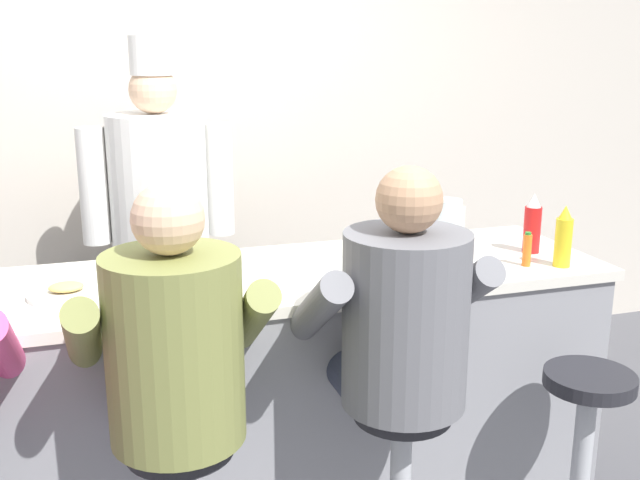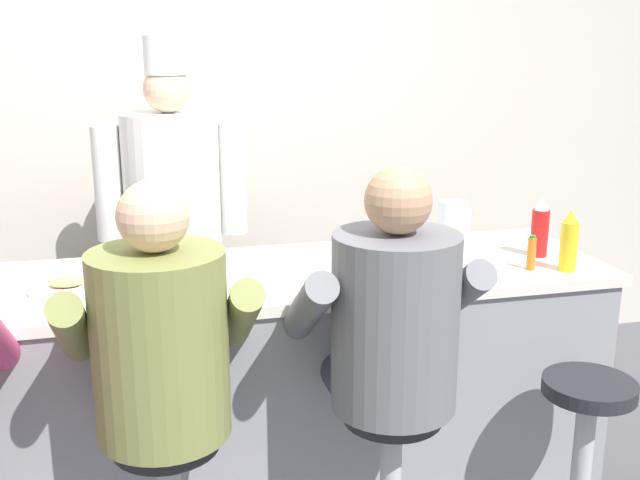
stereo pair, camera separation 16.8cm
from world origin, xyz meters
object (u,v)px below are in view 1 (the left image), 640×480
Objects in this scene: cereal_bowl at (196,298)px; coffee_mug_blue at (360,271)px; ketchup_bottle_red at (532,225)px; breakfast_plate at (67,292)px; diner_seated_olive at (174,360)px; hot_sauce_bottle_orange at (527,250)px; water_pitcher_clear at (447,226)px; diner_seated_grey at (401,331)px; empty_stool_round at (584,437)px; mustard_bottle_yellow at (563,238)px; cook_in_whites_near at (160,215)px.

cereal_bowl is 1.18× the size of coffee_mug_blue.
ketchup_bottle_red is 0.94× the size of breakfast_plate.
cereal_bowl is at bearing 70.09° from diner_seated_olive.
cereal_bowl is 0.33m from diner_seated_olive.
ketchup_bottle_red is 0.21m from hot_sauce_bottle_orange.
water_pitcher_clear is at bearing 28.53° from diner_seated_olive.
diner_seated_grey is (-0.01, -0.38, -0.08)m from coffee_mug_blue.
breakfast_plate is (-1.45, -0.11, -0.09)m from water_pitcher_clear.
cereal_bowl is 0.22× the size of empty_stool_round.
water_pitcher_clear is at bearing 136.46° from mustard_bottle_yellow.
diner_seated_olive reaches higher than breakfast_plate.
diner_seated_grey is at bearing -91.00° from coffee_mug_blue.
ketchup_bottle_red is at bearing 9.45° from cereal_bowl.
water_pitcher_clear is at bearing 127.11° from hot_sauce_bottle_orange.
breakfast_plate is 1.84m from empty_stool_round.
diner_seated_grey is (0.98, -0.53, -0.06)m from breakfast_plate.
cook_in_whites_near reaches higher than coffee_mug_blue.
water_pitcher_clear is (-0.33, 0.31, -0.00)m from mustard_bottle_yellow.
cook_in_whites_near is at bearing 85.38° from diner_seated_olive.
ketchup_bottle_red is at bearing 52.52° from hot_sauce_bottle_orange.
coffee_mug_blue is at bearing 149.10° from empty_stool_round.
breakfast_plate is at bearing 171.50° from coffee_mug_blue.
diner_seated_grey is 0.80× the size of cook_in_whites_near.
breakfast_plate is at bearing 150.33° from cereal_bowl.
cereal_bowl is (-1.26, -0.07, -0.04)m from hot_sauce_bottle_orange.
mustard_bottle_yellow is 0.13× the size of cook_in_whites_near.
mustard_bottle_yellow is at bearing -6.46° from breakfast_plate.
diner_seated_grey is at bearing -28.17° from breakfast_plate.
mustard_bottle_yellow is 0.45m from water_pitcher_clear.
ketchup_bottle_red is 1.80× the size of coffee_mug_blue.
coffee_mug_blue is 0.97m from empty_stool_round.
cook_in_whites_near reaches higher than diner_seated_olive.
diner_seated_olive is at bearing -151.59° from coffee_mug_blue.
ketchup_bottle_red reaches higher than water_pitcher_clear.
coffee_mug_blue reaches higher than cereal_bowl.
diner_seated_grey reaches higher than diner_seated_olive.
breakfast_plate is 1.63× the size of cereal_bowl.
hot_sauce_bottle_orange is 0.52× the size of breakfast_plate.
diner_seated_olive is 1.46m from empty_stool_round.
coffee_mug_blue is (0.99, -0.15, 0.02)m from breakfast_plate.
breakfast_plate is at bearing -175.73° from water_pitcher_clear.
cook_in_whites_near is at bearing 89.17° from cereal_bowl.
mustard_bottle_yellow is 1.09× the size of water_pitcher_clear.
empty_stool_round is at bearing -100.77° from ketchup_bottle_red.
diner_seated_grey is 1.67m from cook_in_whites_near.
diner_seated_grey reaches higher than empty_stool_round.
hot_sauce_bottle_orange is 1.26m from cereal_bowl.
diner_seated_grey is (0.69, 0.00, 0.00)m from diner_seated_olive.
diner_seated_grey is (-0.68, -0.37, -0.10)m from hot_sauce_bottle_orange.
water_pitcher_clear is 0.81m from diner_seated_grey.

